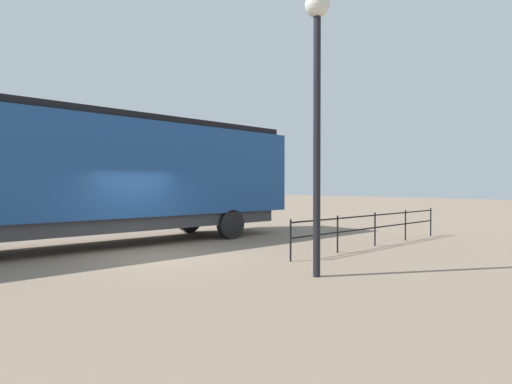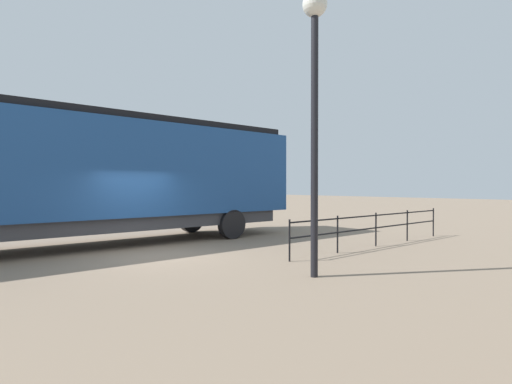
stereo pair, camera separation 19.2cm
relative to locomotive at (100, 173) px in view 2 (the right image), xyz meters
The scene contains 4 objects.
ground_plane 3.93m from the locomotive, ahead, with size 120.00×120.00×0.00m, color #84705B.
locomotive is the anchor object (origin of this frame).
lamp_post 8.17m from the locomotive, 13.67° to the left, with size 0.54×0.54×6.20m.
platform_fence 9.30m from the locomotive, 48.33° to the left, with size 0.05×8.19×1.11m.
Camera 2 is at (10.43, -5.35, 1.99)m, focal length 28.24 mm.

